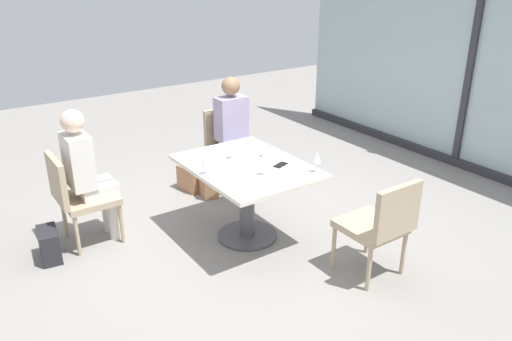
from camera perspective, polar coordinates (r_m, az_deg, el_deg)
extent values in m
plane|color=gray|center=(4.80, -0.99, -7.43)|extent=(12.00, 12.00, 0.00)
cube|color=#A2B7BC|center=(6.57, 23.38, 11.63)|extent=(5.47, 0.03, 2.70)
cube|color=#2D2D33|center=(6.55, 23.23, 11.62)|extent=(0.08, 0.06, 2.70)
cube|color=#2D2D33|center=(6.88, 21.58, 1.00)|extent=(5.47, 0.10, 0.10)
cube|color=silver|center=(4.49, -1.05, 0.45)|extent=(1.24, 0.94, 0.04)
cylinder|color=#4C4C51|center=(4.64, -1.02, -3.72)|extent=(0.14, 0.14, 0.69)
cylinder|color=#4C4C51|center=(4.80, -0.99, -7.31)|extent=(0.56, 0.56, 0.02)
cube|color=tan|center=(5.67, -2.47, 2.12)|extent=(0.46, 0.46, 0.06)
cube|color=tan|center=(5.79, -3.84, 5.06)|extent=(0.05, 0.46, 0.42)
cylinder|color=tan|center=(5.50, -3.09, -1.10)|extent=(0.04, 0.04, 0.39)
cylinder|color=tan|center=(5.70, 0.34, -0.17)|extent=(0.04, 0.04, 0.39)
cylinder|color=tan|center=(5.82, -5.15, 0.22)|extent=(0.04, 0.04, 0.39)
cylinder|color=tan|center=(6.00, -1.84, 1.05)|extent=(0.04, 0.04, 0.39)
cube|color=tan|center=(4.80, -18.30, -3.05)|extent=(0.46, 0.46, 0.06)
cube|color=tan|center=(4.65, -21.58, -1.09)|extent=(0.46, 0.05, 0.42)
cylinder|color=tan|center=(4.77, -14.96, -5.80)|extent=(0.04, 0.04, 0.39)
cylinder|color=tan|center=(5.12, -16.54, -3.98)|extent=(0.04, 0.04, 0.39)
cylinder|color=tan|center=(4.68, -19.56, -7.00)|extent=(0.04, 0.04, 0.39)
cylinder|color=tan|center=(5.03, -20.84, -5.05)|extent=(0.04, 0.04, 0.39)
cube|color=tan|center=(4.21, 12.83, -6.16)|extent=(0.46, 0.46, 0.06)
cube|color=tan|center=(3.96, 15.75, -4.50)|extent=(0.05, 0.46, 0.42)
cylinder|color=tan|center=(4.57, 12.50, -6.94)|extent=(0.04, 0.04, 0.39)
cylinder|color=tan|center=(4.31, 8.78, -8.52)|extent=(0.04, 0.04, 0.39)
cylinder|color=tan|center=(4.35, 16.33, -8.99)|extent=(0.04, 0.04, 0.39)
cylinder|color=tan|center=(4.08, 12.65, -10.83)|extent=(0.04, 0.04, 0.39)
cylinder|color=#9E93B7|center=(5.56, -2.26, -0.47)|extent=(0.11, 0.11, 0.45)
cube|color=#9E93B7|center=(5.53, -2.83, 2.52)|extent=(0.32, 0.13, 0.11)
cylinder|color=#9E93B7|center=(5.65, -0.71, -0.06)|extent=(0.11, 0.11, 0.45)
cube|color=#9E93B7|center=(5.62, -1.27, 2.88)|extent=(0.32, 0.13, 0.11)
cube|color=#9E93B7|center=(5.58, -2.81, 5.92)|extent=(0.20, 0.34, 0.48)
sphere|color=#936B4C|center=(5.49, -2.88, 9.52)|extent=(0.20, 0.20, 0.20)
cylinder|color=silver|center=(4.85, -15.72, -5.03)|extent=(0.11, 0.11, 0.45)
cube|color=silver|center=(4.70, -17.18, -2.29)|extent=(0.13, 0.32, 0.11)
cylinder|color=silver|center=(5.00, -16.42, -4.22)|extent=(0.11, 0.11, 0.45)
cube|color=silver|center=(4.86, -17.85, -1.54)|extent=(0.13, 0.32, 0.11)
cube|color=silver|center=(4.64, -19.46, 1.04)|extent=(0.34, 0.20, 0.48)
sphere|color=beige|center=(4.53, -20.05, 5.27)|extent=(0.20, 0.20, 0.20)
cylinder|color=silver|center=(4.31, -5.72, -0.37)|extent=(0.06, 0.06, 0.00)
cylinder|color=silver|center=(4.29, -5.74, 0.18)|extent=(0.01, 0.01, 0.08)
cone|color=silver|center=(4.25, -5.79, 1.30)|extent=(0.07, 0.07, 0.09)
cylinder|color=silver|center=(4.27, 0.86, -0.46)|extent=(0.06, 0.06, 0.00)
cylinder|color=silver|center=(4.25, 0.87, 0.09)|extent=(0.01, 0.01, 0.08)
cone|color=silver|center=(4.22, 0.87, 1.22)|extent=(0.07, 0.07, 0.09)
cylinder|color=silver|center=(4.36, 6.84, -0.14)|extent=(0.06, 0.06, 0.00)
cylinder|color=silver|center=(4.34, 6.87, 0.40)|extent=(0.01, 0.01, 0.08)
cone|color=silver|center=(4.31, 6.92, 1.51)|extent=(0.07, 0.07, 0.09)
cylinder|color=silver|center=(4.63, -2.72, 1.41)|extent=(0.06, 0.06, 0.00)
cylinder|color=silver|center=(4.61, -2.73, 1.93)|extent=(0.01, 0.01, 0.08)
cone|color=silver|center=(4.58, -2.75, 2.99)|extent=(0.07, 0.07, 0.09)
cylinder|color=white|center=(4.66, 1.06, 2.15)|extent=(0.08, 0.08, 0.09)
cube|color=black|center=(4.47, 2.80, 0.64)|extent=(0.11, 0.16, 0.01)
cube|color=#A3704C|center=(5.58, -5.54, -1.44)|extent=(0.32, 0.21, 0.28)
cube|color=#232328|center=(4.75, -22.34, -7.77)|extent=(0.32, 0.20, 0.28)
cube|color=#A3704C|center=(5.72, -7.43, -0.88)|extent=(0.33, 0.22, 0.28)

